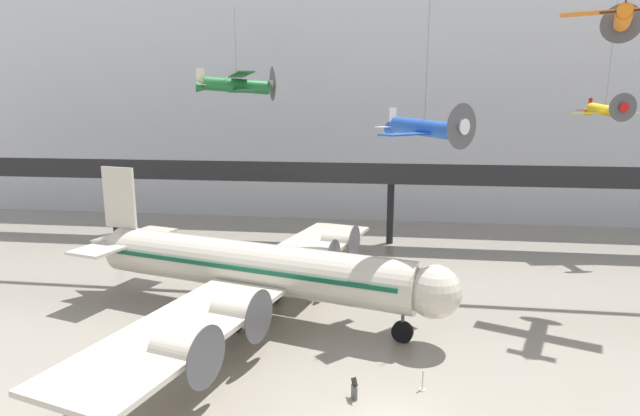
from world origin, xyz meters
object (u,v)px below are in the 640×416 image
Objects in this scene: suspended_plane_green_biplane at (237,85)px; info_sign_pedestal at (354,390)px; suspended_plane_blue_trainer at (425,128)px; suspended_plane_orange_highwing at (623,17)px; stanchion_barrier at (422,384)px; airliner_silver_main at (250,267)px; suspended_plane_yellow_lowwing at (605,110)px.

suspended_plane_green_biplane reaches higher than info_sign_pedestal.
suspended_plane_orange_highwing reaches higher than suspended_plane_blue_trainer.
suspended_plane_orange_highwing is at bearing 44.57° from stanchion_barrier.
suspended_plane_orange_highwing is 28.02m from info_sign_pedestal.
suspended_plane_green_biplane is at bearing 123.05° from airliner_silver_main.
airliner_silver_main is 12.18m from info_sign_pedestal.
airliner_silver_main is at bearing 121.77° from suspended_plane_orange_highwing.
suspended_plane_yellow_lowwing reaches higher than airliner_silver_main.
suspended_plane_green_biplane is 24.69m from suspended_plane_blue_trainer.
info_sign_pedestal is (-20.92, -27.76, -13.09)m from suspended_plane_yellow_lowwing.
suspended_plane_yellow_lowwing is 8.47× the size of info_sign_pedestal.
suspended_plane_yellow_lowwing is at bearing 1.10° from suspended_plane_orange_highwing.
suspended_plane_green_biplane reaches higher than airliner_silver_main.
stanchion_barrier is at bearing 155.67° from suspended_plane_orange_highwing.
suspended_plane_yellow_lowwing is at bearing 56.46° from stanchion_barrier.
suspended_plane_orange_highwing is 6.67× the size of stanchion_barrier.
suspended_plane_yellow_lowwing is 16.36m from suspended_plane_orange_highwing.
suspended_plane_blue_trainer is (11.14, 0.65, 9.18)m from airliner_silver_main.
suspended_plane_yellow_lowwing is at bearing 25.17° from info_sign_pedestal.
airliner_silver_main is 35.64m from suspended_plane_yellow_lowwing.
info_sign_pedestal is (-15.69, -13.41, -18.95)m from suspended_plane_orange_highwing.
suspended_plane_blue_trainer is at bearing 128.16° from suspended_plane_orange_highwing.
suspended_plane_green_biplane is (-34.56, -0.64, 2.43)m from suspended_plane_yellow_lowwing.
info_sign_pedestal is at bearing 151.62° from suspended_plane_orange_highwing.
suspended_plane_orange_highwing is 25.80m from stanchion_barrier.
suspended_plane_orange_highwing is at bearing 12.68° from info_sign_pedestal.
suspended_plane_yellow_lowwing is 37.14m from info_sign_pedestal.
info_sign_pedestal is at bearing -86.63° from suspended_plane_green_biplane.
suspended_plane_yellow_lowwing is at bearing 90.69° from suspended_plane_blue_trainer.
suspended_plane_green_biplane is 34.69m from stanchion_barrier.
stanchion_barrier is 0.87× the size of info_sign_pedestal.
suspended_plane_yellow_lowwing is at bearing 48.03° from airliner_silver_main.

